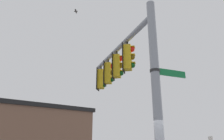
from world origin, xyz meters
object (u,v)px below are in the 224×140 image
object	(u,v)px
traffic_light_arm_end	(101,79)
bird_flying	(76,11)
traffic_light_nearest_pole	(128,57)
traffic_light_mid_inner	(117,66)
street_name_sign	(163,72)
traffic_light_mid_outer	(109,73)

from	to	relation	value
traffic_light_arm_end	bird_flying	world-z (taller)	bird_flying
traffic_light_nearest_pole	bird_flying	world-z (taller)	bird_flying
traffic_light_mid_inner	bird_flying	distance (m)	3.33
traffic_light_nearest_pole	street_name_sign	size ratio (longest dim) A/B	1.16
bird_flying	traffic_light_mid_inner	bearing A→B (deg)	112.01
traffic_light_nearest_pole	street_name_sign	bearing A→B (deg)	42.97
traffic_light_mid_outer	street_name_sign	size ratio (longest dim) A/B	1.16
traffic_light_nearest_pole	bird_flying	size ratio (longest dim) A/B	4.65
traffic_light_mid_inner	traffic_light_arm_end	size ratio (longest dim) A/B	1.00
traffic_light_mid_inner	traffic_light_mid_outer	xyz separation A→B (m)	(-0.91, -0.62, 0.00)
traffic_light_mid_inner	traffic_light_arm_end	bearing A→B (deg)	-145.82
traffic_light_mid_outer	traffic_light_arm_end	world-z (taller)	same
traffic_light_arm_end	street_name_sign	distance (m)	5.33
traffic_light_arm_end	traffic_light_mid_outer	bearing A→B (deg)	34.18
traffic_light_mid_outer	bird_flying	distance (m)	3.37
traffic_light_mid_inner	street_name_sign	distance (m)	3.22
traffic_light_nearest_pole	street_name_sign	world-z (taller)	traffic_light_nearest_pole
traffic_light_nearest_pole	bird_flying	xyz separation A→B (m)	(-0.16, -2.47, 2.66)
traffic_light_mid_inner	traffic_light_arm_end	distance (m)	2.21
traffic_light_arm_end	street_name_sign	world-z (taller)	traffic_light_arm_end
street_name_sign	bird_flying	xyz separation A→B (m)	(-1.55, -3.77, 3.83)
traffic_light_mid_inner	traffic_light_arm_end	world-z (taller)	same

